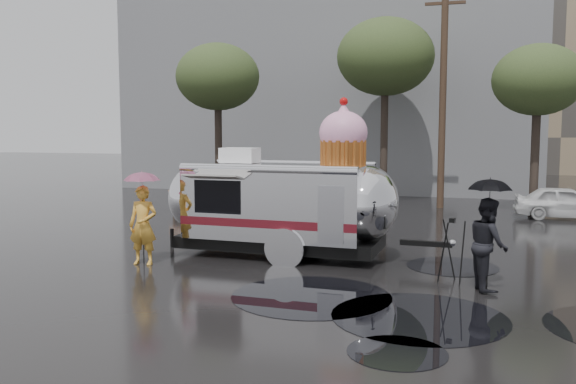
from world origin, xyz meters
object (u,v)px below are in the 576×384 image
(person_right, at_px, (488,244))
(tripod, at_px, (452,245))
(airstream_trailer, at_px, (284,200))
(person_left, at_px, (143,225))

(person_right, height_order, tripod, person_right)
(airstream_trailer, bearing_deg, tripod, -19.65)
(airstream_trailer, xyz_separation_m, tripod, (4.24, -1.68, -0.64))
(person_left, bearing_deg, tripod, -2.12)
(person_left, xyz_separation_m, person_right, (7.89, -0.09, -0.01))
(person_left, distance_m, tripod, 7.17)
(person_left, bearing_deg, person_right, -5.51)
(tripod, bearing_deg, airstream_trailer, 174.56)
(airstream_trailer, bearing_deg, person_right, -21.09)
(airstream_trailer, relative_size, person_left, 4.00)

